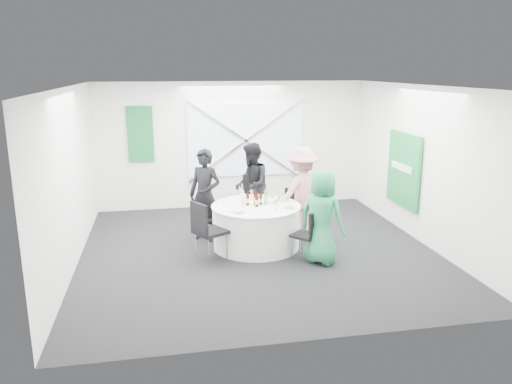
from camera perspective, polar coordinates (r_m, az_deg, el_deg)
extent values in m
plane|color=black|center=(8.73, 0.25, -6.69)|extent=(6.00, 6.00, 0.00)
plane|color=white|center=(8.17, 0.27, 12.00)|extent=(6.00, 6.00, 0.00)
plane|color=silver|center=(11.25, -2.72, 5.39)|extent=(6.00, 0.00, 6.00)
plane|color=silver|center=(5.52, 6.34, -3.92)|extent=(6.00, 0.00, 6.00)
plane|color=silver|center=(8.31, -20.49, 1.39)|extent=(0.00, 6.00, 6.00)
plane|color=silver|center=(9.38, 18.56, 2.93)|extent=(0.00, 6.00, 6.00)
cube|color=silver|center=(11.24, -1.18, 5.92)|extent=(2.60, 0.03, 1.60)
cube|color=silver|center=(11.20, -1.14, 5.89)|extent=(2.63, 0.05, 1.84)
cube|color=silver|center=(11.20, -1.14, 5.89)|extent=(2.63, 0.05, 1.84)
cube|color=#156A33|center=(11.05, -13.08, 6.46)|extent=(0.55, 0.04, 1.20)
cube|color=#178237|center=(9.91, 16.49, 2.46)|extent=(0.05, 1.20, 1.40)
cylinder|color=white|center=(8.79, 0.00, -3.98)|extent=(1.52, 1.52, 0.74)
cylinder|color=white|center=(8.68, 0.00, -1.60)|extent=(1.56, 1.56, 0.02)
cube|color=black|center=(9.81, -0.20, -1.25)|extent=(0.54, 0.54, 0.06)
cube|color=black|center=(9.96, -0.24, 0.64)|extent=(0.45, 0.12, 0.50)
cylinder|color=silver|center=(10.07, 0.85, -2.40)|extent=(0.02, 0.02, 0.48)
cylinder|color=silver|center=(10.06, -1.32, -2.42)|extent=(0.02, 0.02, 0.48)
cylinder|color=silver|center=(9.71, 0.95, -3.03)|extent=(0.02, 0.02, 0.48)
cylinder|color=silver|center=(9.70, -1.30, -3.05)|extent=(0.02, 0.02, 0.48)
cube|color=black|center=(9.24, -5.17, -2.85)|extent=(0.54, 0.54, 0.05)
cube|color=black|center=(9.27, -6.15, -1.33)|extent=(0.26, 0.31, 0.41)
cylinder|color=silver|center=(9.51, -5.42, -3.73)|extent=(0.02, 0.02, 0.40)
cylinder|color=silver|center=(9.27, -6.48, -4.24)|extent=(0.02, 0.02, 0.40)
cylinder|color=silver|center=(9.35, -3.81, -4.01)|extent=(0.02, 0.02, 0.40)
cylinder|color=silver|center=(9.10, -4.85, -4.55)|extent=(0.02, 0.02, 0.40)
cube|color=black|center=(9.53, 3.60, -2.35)|extent=(0.53, 0.53, 0.05)
cube|color=black|center=(9.61, 4.23, -0.82)|extent=(0.26, 0.30, 0.41)
cylinder|color=silver|center=(9.63, 4.85, -3.51)|extent=(0.02, 0.02, 0.39)
cylinder|color=silver|center=(9.80, 3.35, -3.18)|extent=(0.02, 0.02, 0.39)
cylinder|color=silver|center=(9.39, 3.82, -3.96)|extent=(0.02, 0.02, 0.39)
cylinder|color=silver|center=(9.56, 2.30, -3.62)|extent=(0.02, 0.02, 0.39)
cube|color=black|center=(8.25, 5.61, -4.95)|extent=(0.55, 0.55, 0.05)
cube|color=black|center=(8.09, 6.77, -3.66)|extent=(0.30, 0.28, 0.41)
cylinder|color=silver|center=(8.13, 5.96, -6.90)|extent=(0.02, 0.02, 0.40)
cylinder|color=silver|center=(8.38, 7.06, -6.27)|extent=(0.02, 0.02, 0.40)
cylinder|color=silver|center=(8.28, 4.08, -6.46)|extent=(0.02, 0.02, 0.40)
cylinder|color=silver|center=(8.53, 5.22, -5.85)|extent=(0.02, 0.02, 0.40)
cube|color=black|center=(8.18, -5.21, -4.54)|extent=(0.63, 0.63, 0.05)
cube|color=black|center=(7.98, -6.53, -3.00)|extent=(0.26, 0.40, 0.49)
cylinder|color=silver|center=(8.31, -6.97, -6.17)|extent=(0.02, 0.02, 0.47)
cylinder|color=silver|center=(8.02, -5.46, -6.89)|extent=(0.02, 0.02, 0.47)
cylinder|color=silver|center=(8.51, -4.89, -5.62)|extent=(0.02, 0.02, 0.47)
cylinder|color=silver|center=(8.23, -3.34, -6.30)|extent=(0.02, 0.02, 0.47)
imported|color=black|center=(9.09, -5.85, -0.35)|extent=(0.74, 0.68, 1.69)
imported|color=black|center=(9.85, -0.52, 0.81)|extent=(0.54, 0.86, 1.67)
imported|color=#CC8487|center=(9.24, 5.20, -0.05)|extent=(1.21, 0.90, 1.70)
imported|color=#258955|center=(8.06, 7.54, -2.82)|extent=(0.88, 0.88, 1.54)
cylinder|color=white|center=(9.24, -0.30, -0.51)|extent=(0.25, 0.25, 0.01)
cylinder|color=white|center=(8.84, -3.05, -1.21)|extent=(0.26, 0.26, 0.01)
cylinder|color=white|center=(8.97, 3.02, -1.00)|extent=(0.29, 0.29, 0.01)
cylinder|color=#8AAA5B|center=(8.96, 3.02, -0.87)|extent=(0.19, 0.19, 0.02)
cylinder|color=white|center=(8.51, 3.76, -1.84)|extent=(0.27, 0.27, 0.01)
cylinder|color=#8AAA5B|center=(8.50, 3.76, -1.71)|extent=(0.18, 0.18, 0.02)
cylinder|color=white|center=(8.37, -2.54, -2.10)|extent=(0.25, 0.25, 0.01)
cube|color=white|center=(8.22, -1.95, -2.17)|extent=(0.19, 0.15, 0.05)
cylinder|color=#331409|center=(8.66, -0.96, -0.84)|extent=(0.06, 0.06, 0.21)
cylinder|color=#331409|center=(8.63, -0.97, 0.03)|extent=(0.02, 0.02, 0.06)
cylinder|color=#E4C179|center=(8.67, -0.96, -0.98)|extent=(0.06, 0.06, 0.07)
cylinder|color=#331409|center=(8.73, -0.09, -0.71)|extent=(0.06, 0.06, 0.22)
cylinder|color=#331409|center=(8.69, -0.09, 0.17)|extent=(0.02, 0.02, 0.06)
cylinder|color=#E4C179|center=(8.73, -0.09, -0.85)|extent=(0.06, 0.06, 0.08)
cylinder|color=#331409|center=(8.71, 0.55, -0.85)|extent=(0.06, 0.06, 0.19)
cylinder|color=#331409|center=(8.68, 0.55, -0.06)|extent=(0.02, 0.02, 0.06)
cylinder|color=#E4C179|center=(8.72, 0.55, -0.97)|extent=(0.06, 0.06, 0.07)
cylinder|color=#331409|center=(8.57, 0.09, -1.01)|extent=(0.06, 0.06, 0.21)
cylinder|color=#331409|center=(8.54, 0.09, -0.14)|extent=(0.02, 0.02, 0.06)
cylinder|color=#E4C179|center=(8.58, 0.09, -1.15)|extent=(0.06, 0.06, 0.07)
cylinder|color=green|center=(8.73, 1.16, -0.61)|extent=(0.08, 0.08, 0.25)
cylinder|color=green|center=(8.69, 1.16, 0.37)|extent=(0.03, 0.03, 0.06)
cylinder|color=#E4C179|center=(8.74, 1.16, -0.76)|extent=(0.08, 0.08, 0.09)
cylinder|color=white|center=(8.53, -1.49, -0.98)|extent=(0.08, 0.08, 0.24)
cylinder|color=white|center=(8.49, -1.50, 0.01)|extent=(0.03, 0.03, 0.06)
cylinder|color=#E4C179|center=(8.54, -1.49, -1.13)|extent=(0.08, 0.08, 0.09)
cylinder|color=white|center=(8.44, 2.25, -2.00)|extent=(0.06, 0.06, 0.00)
cylinder|color=white|center=(8.42, 2.25, -1.66)|extent=(0.01, 0.01, 0.10)
cone|color=white|center=(8.40, 2.26, -1.16)|extent=(0.07, 0.07, 0.08)
cylinder|color=white|center=(8.83, 1.94, -1.27)|extent=(0.06, 0.06, 0.00)
cylinder|color=white|center=(8.81, 1.94, -0.94)|extent=(0.01, 0.01, 0.10)
cone|color=white|center=(8.79, 1.94, -0.46)|extent=(0.07, 0.07, 0.08)
cylinder|color=white|center=(8.71, 2.57, -1.48)|extent=(0.06, 0.06, 0.00)
cylinder|color=white|center=(8.70, 2.57, -1.15)|extent=(0.01, 0.01, 0.10)
cone|color=white|center=(8.68, 2.58, -0.67)|extent=(0.07, 0.07, 0.08)
cylinder|color=white|center=(9.06, -0.51, -0.85)|extent=(0.06, 0.06, 0.00)
cylinder|color=white|center=(9.05, -0.51, -0.53)|extent=(0.01, 0.01, 0.10)
cone|color=white|center=(9.03, -0.51, -0.06)|extent=(0.07, 0.07, 0.08)
cylinder|color=white|center=(8.90, 1.68, -1.14)|extent=(0.06, 0.06, 0.00)
cylinder|color=white|center=(8.88, 1.68, -0.82)|extent=(0.01, 0.01, 0.10)
cone|color=white|center=(8.86, 1.69, -0.34)|extent=(0.07, 0.07, 0.08)
cube|color=silver|center=(8.96, 3.23, -1.04)|extent=(0.10, 0.13, 0.01)
cube|color=silver|center=(9.17, 1.68, -0.66)|extent=(0.10, 0.13, 0.01)
cube|color=silver|center=(9.23, 0.53, -0.57)|extent=(0.15, 0.02, 0.01)
cube|color=silver|center=(9.16, -1.89, -0.69)|extent=(0.15, 0.02, 0.01)
cube|color=silver|center=(8.31, 2.89, -2.25)|extent=(0.10, 0.13, 0.01)
cube|color=silver|center=(8.62, 3.79, -1.65)|extent=(0.10, 0.13, 0.01)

